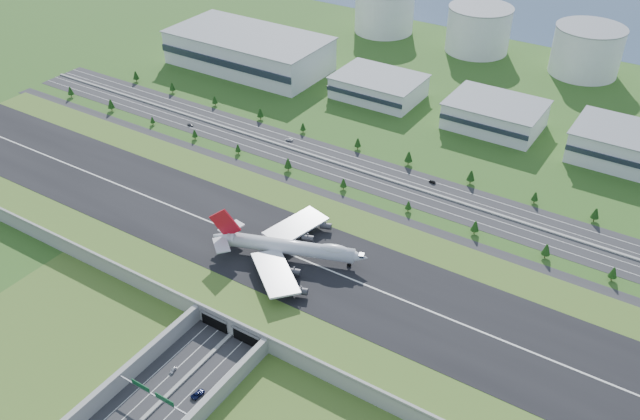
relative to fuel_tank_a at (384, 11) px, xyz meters
The scene contains 20 objects.
ground 332.88m from the fuel_tank_a, 68.84° to the right, with size 1200.00×1200.00×0.00m, color #1E4616.
airfield_deck 332.76m from the fuel_tank_a, 68.84° to the right, with size 520.00×100.00×9.20m.
underpass_road 426.88m from the fuel_tank_a, 73.66° to the right, with size 38.80×120.40×8.00m.
sign_gantry_near 422.58m from the fuel_tank_a, 73.50° to the right, with size 38.70×0.70×9.80m.
north_expressway 246.84m from the fuel_tank_a, 60.83° to the right, with size 560.00×36.00×0.12m, color #28282B.
tree_row 250.12m from the fuel_tank_a, 58.48° to the right, with size 506.14×48.70×8.49m.
hangar_west 134.72m from the fuel_tank_a, 111.80° to the right, with size 120.00×60.00×25.00m, color white.
hangar_mid_a 134.54m from the fuel_tank_a, 63.43° to the right, with size 58.00×42.00×15.00m, color white.
hangar_mid_b 188.43m from the fuel_tank_a, 39.61° to the right, with size 58.00×42.00×17.00m, color white.
hangar_mid_c 255.13m from the fuel_tank_a, 28.07° to the right, with size 58.00×42.00×19.00m, color white.
fuel_tank_a is the anchor object (origin of this frame).
fuel_tank_b 85.00m from the fuel_tank_a, ahead, with size 50.00×50.00×35.00m, color white.
fuel_tank_c 170.00m from the fuel_tank_a, ahead, with size 50.00×50.00×35.00m, color white.
bay_water 208.82m from the fuel_tank_a, 54.78° to the left, with size 1200.00×260.00×0.06m, color #374D69.
boeing_747 333.42m from the fuel_tank_a, 69.45° to the right, with size 71.81×66.69×23.16m.
car_0 404.69m from the fuel_tank_a, 73.74° to the right, with size 1.57×3.90×1.33m, color #BCBDC1.
car_2 413.21m from the fuel_tank_a, 71.71° to the right, with size 2.66×5.77×1.60m, color #0B1137.
car_4 226.87m from the fuel_tank_a, 95.58° to the right, with size 1.70×4.23×1.44m, color #515256.
car_5 248.65m from the fuel_tank_a, 55.47° to the right, with size 1.41×4.05×1.33m, color black.
car_7 212.39m from the fuel_tank_a, 78.11° to the right, with size 2.10×5.17×1.50m, color silver.
Camera 1 is at (141.76, -202.53, 204.74)m, focal length 38.00 mm.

